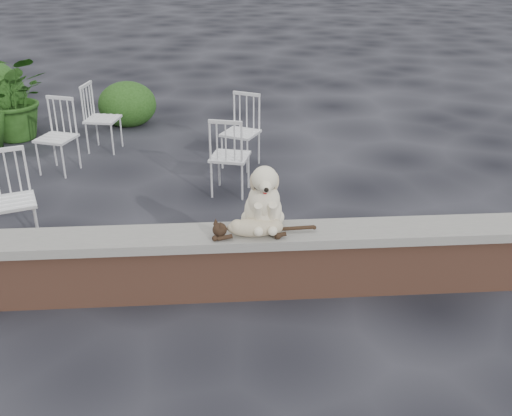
{
  "coord_description": "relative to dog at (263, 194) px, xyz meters",
  "views": [
    {
      "loc": [
        0.4,
        -4.31,
        2.82
      ],
      "look_at": [
        0.72,
        0.2,
        0.7
      ],
      "focal_mm": 41.59,
      "sensor_mm": 36.0,
      "label": 1
    }
  ],
  "objects": [
    {
      "name": "dog",
      "position": [
        0.0,
        0.0,
        0.0
      ],
      "size": [
        0.39,
        0.52,
        0.6
      ],
      "primitive_type": null,
      "rotation": [
        0.0,
        0.0,
        0.0
      ],
      "color": "beige",
      "rests_on": "capstone"
    },
    {
      "name": "chair_e",
      "position": [
        -1.93,
        3.7,
        -0.41
      ],
      "size": [
        0.66,
        0.66,
        0.94
      ],
      "primitive_type": null,
      "rotation": [
        0.0,
        0.0,
        1.37
      ],
      "color": "white",
      "rests_on": "ground"
    },
    {
      "name": "brick_wall",
      "position": [
        -0.77,
        -0.08,
        -0.63
      ],
      "size": [
        6.0,
        0.3,
        0.5
      ],
      "primitive_type": "cube",
      "color": "brown",
      "rests_on": "ground"
    },
    {
      "name": "chair_d",
      "position": [
        -0.05,
        2.94,
        -0.41
      ],
      "size": [
        0.76,
        0.76,
        0.94
      ],
      "primitive_type": null,
      "rotation": [
        0.0,
        0.0,
        -0.5
      ],
      "color": "white",
      "rests_on": "ground"
    },
    {
      "name": "potted_plant_a",
      "position": [
        -3.27,
        4.33,
        -0.25
      ],
      "size": [
        1.2,
        1.06,
        1.27
      ],
      "primitive_type": "imported",
      "rotation": [
        0.0,
        0.0,
        -0.06
      ],
      "color": "#1D3E11",
      "rests_on": "ground"
    },
    {
      "name": "cat",
      "position": [
        -0.08,
        -0.15,
        -0.21
      ],
      "size": [
        1.01,
        0.24,
        0.17
      ],
      "primitive_type": null,
      "rotation": [
        0.0,
        0.0,
        0.0
      ],
      "color": "tan",
      "rests_on": "capstone"
    },
    {
      "name": "chair_c",
      "position": [
        -0.21,
        2.07,
        -0.41
      ],
      "size": [
        0.69,
        0.69,
        0.94
      ],
      "primitive_type": null,
      "rotation": [
        0.0,
        0.0,
        2.88
      ],
      "color": "white",
      "rests_on": "ground"
    },
    {
      "name": "ground",
      "position": [
        -0.77,
        -0.08,
        -0.88
      ],
      "size": [
        60.0,
        60.0,
        0.0
      ],
      "primitive_type": "plane",
      "color": "black",
      "rests_on": "ground"
    },
    {
      "name": "chair_b",
      "position": [
        -2.38,
        2.9,
        -0.41
      ],
      "size": [
        0.72,
        0.72,
        0.94
      ],
      "primitive_type": null,
      "rotation": [
        0.0,
        0.0,
        -0.35
      ],
      "color": "white",
      "rests_on": "ground"
    },
    {
      "name": "capstone",
      "position": [
        -0.77,
        -0.08,
        -0.34
      ],
      "size": [
        6.2,
        0.4,
        0.08
      ],
      "primitive_type": "cube",
      "color": "slate",
      "rests_on": "brick_wall"
    },
    {
      "name": "chair_a",
      "position": [
        -2.34,
        0.95,
        -0.41
      ],
      "size": [
        0.72,
        0.72,
        0.94
      ],
      "primitive_type": null,
      "rotation": [
        0.0,
        0.0,
        0.34
      ],
      "color": "white",
      "rests_on": "ground"
    }
  ]
}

